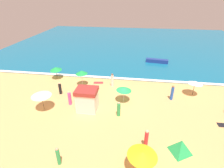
{
  "coord_description": "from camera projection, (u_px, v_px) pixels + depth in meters",
  "views": [
    {
      "loc": [
        1.31,
        -18.38,
        11.95
      ],
      "look_at": [
        -1.77,
        2.87,
        0.8
      ],
      "focal_mm": 28.52,
      "sensor_mm": 36.0,
      "label": 1
    }
  ],
  "objects": [
    {
      "name": "beachgoer_3",
      "position": [
        60.0,
        88.0,
        23.12
      ],
      "size": [
        0.4,
        0.4,
        1.66
      ],
      "color": "black",
      "rests_on": "ground_plane"
    },
    {
      "name": "beach_towel_1",
      "position": [
        98.0,
        83.0,
        26.28
      ],
      "size": [
        1.47,
        0.85,
        0.01
      ],
      "color": "red",
      "rests_on": "ground_plane"
    },
    {
      "name": "beachgoer_0",
      "position": [
        172.0,
        93.0,
        21.81
      ],
      "size": [
        0.49,
        0.49,
        1.93
      ],
      "color": "blue",
      "rests_on": "ground_plane"
    },
    {
      "name": "beachgoer_2",
      "position": [
        119.0,
        109.0,
        18.96
      ],
      "size": [
        0.53,
        0.53,
        1.75
      ],
      "color": "green",
      "rests_on": "ground_plane"
    },
    {
      "name": "beach_umbrella_2",
      "position": [
        124.0,
        89.0,
        21.05
      ],
      "size": [
        2.11,
        2.1,
        1.95
      ],
      "color": "silver",
      "rests_on": "ground_plane"
    },
    {
      "name": "lifeguard_cabana",
      "position": [
        87.0,
        99.0,
        19.69
      ],
      "size": [
        2.35,
        2.01,
        2.66
      ],
      "color": "white",
      "rests_on": "ground_plane"
    },
    {
      "name": "beachgoer_6",
      "position": [
        146.0,
        139.0,
        14.98
      ],
      "size": [
        0.33,
        0.33,
        1.9
      ],
      "color": "red",
      "rests_on": "ground_plane"
    },
    {
      "name": "beach_umbrella_5",
      "position": [
        82.0,
        72.0,
        24.67
      ],
      "size": [
        2.33,
        2.33,
        2.28
      ],
      "color": "silver",
      "rests_on": "ground_plane"
    },
    {
      "name": "beach_umbrella_4",
      "position": [
        41.0,
        94.0,
        19.44
      ],
      "size": [
        2.47,
        2.47,
        2.25
      ],
      "color": "#4C3823",
      "rests_on": "ground_plane"
    },
    {
      "name": "beach_umbrella_7",
      "position": [
        143.0,
        154.0,
        12.53
      ],
      "size": [
        2.94,
        2.94,
        2.03
      ],
      "color": "silver",
      "rests_on": "ground_plane"
    },
    {
      "name": "beach_towel_0",
      "position": [
        224.0,
        125.0,
        17.9
      ],
      "size": [
        1.33,
        0.71,
        0.01
      ],
      "color": "black",
      "rests_on": "ground_plane"
    },
    {
      "name": "beach_umbrella_6",
      "position": [
        56.0,
        69.0,
        26.8
      ],
      "size": [
        2.19,
        2.21,
        1.97
      ],
      "color": "#4C3823",
      "rests_on": "ground_plane"
    },
    {
      "name": "small_boat_0",
      "position": [
        157.0,
        61.0,
        33.38
      ],
      "size": [
        4.14,
        1.41,
        0.66
      ],
      "color": "navy",
      "rests_on": "ocean_water"
    },
    {
      "name": "beachgoer_7",
      "position": [
        58.0,
        156.0,
        13.55
      ],
      "size": [
        0.34,
        0.34,
        1.67
      ],
      "color": "green",
      "rests_on": "ground_plane"
    },
    {
      "name": "beachgoer_1",
      "position": [
        70.0,
        98.0,
        20.91
      ],
      "size": [
        0.44,
        0.44,
        1.78
      ],
      "color": "#D84CA5",
      "rests_on": "ground_plane"
    },
    {
      "name": "ocean_water",
      "position": [
        132.0,
        43.0,
        46.38
      ],
      "size": [
        60.0,
        44.0,
        0.1
      ],
      "primitive_type": "cube",
      "color": "#146B93",
      "rests_on": "ground_plane"
    },
    {
      "name": "ground_plane",
      "position": [
        123.0,
        101.0,
        21.81
      ],
      "size": [
        60.0,
        60.0,
        0.0
      ],
      "primitive_type": "plane",
      "color": "#E5B26B"
    },
    {
      "name": "beachgoer_5",
      "position": [
        112.0,
        80.0,
        24.93
      ],
      "size": [
        0.5,
        0.5,
        1.95
      ],
      "color": "white",
      "rests_on": "ground_plane"
    },
    {
      "name": "beach_umbrella_0",
      "position": [
        195.0,
        82.0,
        22.34
      ],
      "size": [
        2.67,
        2.68,
        2.11
      ],
      "color": "#4C3823",
      "rests_on": "ground_plane"
    },
    {
      "name": "beach_tent",
      "position": [
        181.0,
        146.0,
        14.72
      ],
      "size": [
        1.95,
        2.08,
        1.2
      ],
      "color": "green",
      "rests_on": "ground_plane"
    },
    {
      "name": "wave_breaker_foam",
      "position": [
        127.0,
        79.0,
        27.3
      ],
      "size": [
        57.0,
        0.7,
        0.01
      ],
      "primitive_type": "cube",
      "color": "white",
      "rests_on": "ocean_water"
    }
  ]
}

